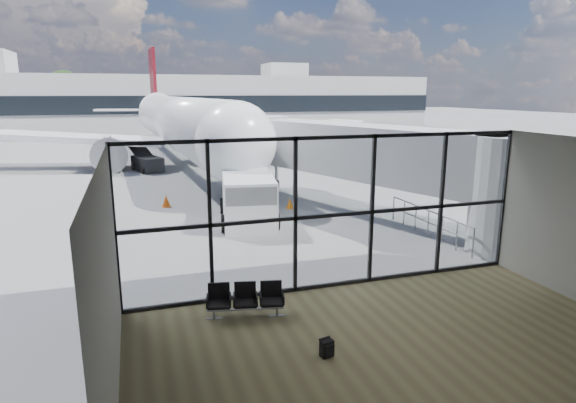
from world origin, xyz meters
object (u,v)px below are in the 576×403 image
backpack (327,348)px  belt_loader (147,163)px  seating_row (245,298)px  airliner (179,123)px  service_van (248,198)px

backpack → belt_loader: size_ratio=0.10×
seating_row → airliner: (1.26, 29.74, 2.72)m
service_van → belt_loader: size_ratio=1.23×
seating_row → service_van: service_van is taller
airliner → backpack: bearing=-93.4°
seating_row → service_van: bearing=88.2°
backpack → service_van: size_ratio=0.08×
airliner → service_van: size_ratio=7.85×
backpack → service_van: bearing=72.9°
airliner → belt_loader: size_ratio=9.68×
backpack → airliner: bearing=77.5°
seating_row → airliner: airliner is taller
airliner → belt_loader: bearing=-125.5°
airliner → belt_loader: airliner is taller
seating_row → backpack: (1.24, -2.51, -0.28)m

